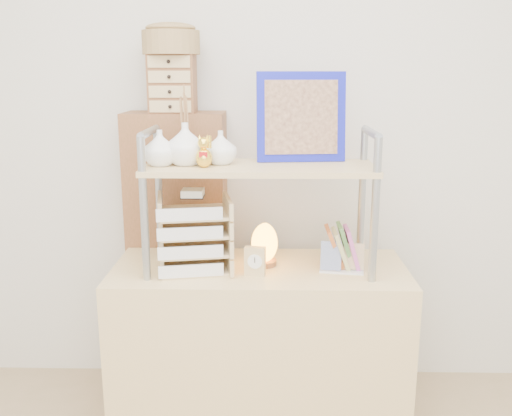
{
  "coord_description": "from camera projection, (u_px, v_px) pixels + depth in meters",
  "views": [
    {
      "loc": [
        0.03,
        -1.01,
        1.53
      ],
      "look_at": [
        -0.01,
        1.2,
        1.0
      ],
      "focal_mm": 40.0,
      "sensor_mm": 36.0,
      "label": 1
    }
  ],
  "objects": [
    {
      "name": "cabinet",
      "position": [
        179.0,
        255.0,
        2.71
      ],
      "size": [
        0.45,
        0.25,
        1.35
      ],
      "primitive_type": "cube",
      "rotation": [
        0.0,
        0.0,
        -0.01
      ],
      "color": "brown",
      "rests_on": "ground"
    },
    {
      "name": "salt_lamp",
      "position": [
        264.0,
        244.0,
        2.33
      ],
      "size": [
        0.12,
        0.11,
        0.18
      ],
      "color": "brown",
      "rests_on": "desk"
    },
    {
      "name": "desk",
      "position": [
        259.0,
        351.0,
        2.42
      ],
      "size": [
        1.2,
        0.5,
        0.75
      ],
      "primitive_type": "cube",
      "color": "tan",
      "rests_on": "ground"
    },
    {
      "name": "woven_basket",
      "position": [
        171.0,
        42.0,
        2.46
      ],
      "size": [
        0.25,
        0.25,
        0.1
      ],
      "primitive_type": "cylinder",
      "color": "olive",
      "rests_on": "drawer_chest"
    },
    {
      "name": "desk_clock",
      "position": [
        255.0,
        261.0,
        2.22
      ],
      "size": [
        0.09,
        0.05,
        0.11
      ],
      "color": "tan",
      "rests_on": "desk"
    },
    {
      "name": "postcard_stand",
      "position": [
        342.0,
        263.0,
        2.26
      ],
      "size": [
        0.18,
        0.07,
        0.12
      ],
      "color": "white",
      "rests_on": "desk"
    },
    {
      "name": "drawer_chest",
      "position": [
        172.0,
        84.0,
        2.5
      ],
      "size": [
        0.2,
        0.16,
        0.25
      ],
      "color": "brown",
      "rests_on": "cabinet"
    },
    {
      "name": "hutch",
      "position": [
        240.0,
        160.0,
        2.24
      ],
      "size": [
        0.9,
        0.34,
        0.78
      ],
      "color": "#949AA2",
      "rests_on": "desk"
    },
    {
      "name": "letter_tray",
      "position": [
        194.0,
        238.0,
        2.27
      ],
      "size": [
        0.31,
        0.3,
        0.33
      ],
      "color": "tan",
      "rests_on": "desk"
    }
  ]
}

